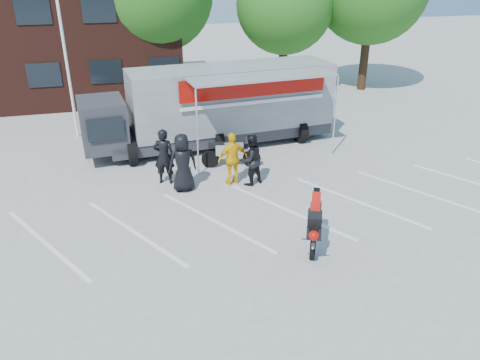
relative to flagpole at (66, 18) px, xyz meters
name	(u,v)px	position (x,y,z in m)	size (l,w,h in m)	color
ground	(294,227)	(6.24, -10.00, -5.05)	(100.00, 100.00, 0.00)	#ABABA6
parking_bay_lines	(283,211)	(6.24, -9.00, -5.05)	(18.00, 5.00, 0.01)	white
office_building	(8,34)	(-3.76, 8.00, -1.55)	(18.00, 8.00, 7.00)	#401C14
flagpole	(66,18)	(0.00, 0.00, 0.00)	(1.61, 0.12, 8.00)	white
tree_mid	(285,5)	(11.24, 5.00, -0.11)	(5.44, 5.44, 7.68)	#382314
transporter_truck	(222,144)	(5.77, -2.59, -5.05)	(10.30, 4.96, 3.28)	#94989C
parked_motorcycle	(231,167)	(5.55, -5.13, -5.05)	(0.76, 2.29, 1.20)	silver
stunt_bike_rider	(313,245)	(6.38, -11.04, -5.05)	(0.75, 1.60, 1.89)	black
spectator_leather_a	(183,163)	(3.50, -6.65, -4.05)	(0.98, 0.64, 2.01)	black
spectator_leather_b	(164,156)	(2.96, -5.90, -4.06)	(0.73, 0.48, 2.00)	black
spectator_leather_c	(251,160)	(5.83, -6.77, -4.14)	(0.89, 0.69, 1.82)	black
spectator_hivis	(233,159)	(5.24, -6.59, -4.11)	(1.10, 0.46, 1.88)	yellow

